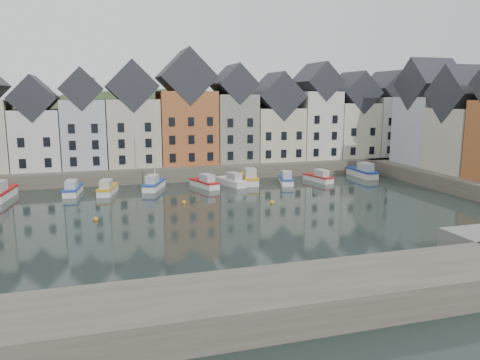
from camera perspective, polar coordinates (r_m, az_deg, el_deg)
name	(u,v)px	position (r m, az deg, el deg)	size (l,w,h in m)	color
ground	(235,218)	(49.14, -0.60, -4.63)	(260.00, 260.00, 0.00)	black
far_quay	(185,167)	(77.65, -6.75, 1.57)	(90.00, 16.00, 2.00)	#4C463A
near_wall	(170,314)	(26.53, -8.50, -15.86)	(50.00, 6.00, 2.00)	#4C463A
hillside	(166,234)	(106.95, -8.97, -6.49)	(153.60, 70.40, 64.00)	#22361B
far_terrace	(206,119)	(75.52, -4.19, 7.38)	(72.37, 8.16, 17.78)	beige
right_terrace	(467,123)	(72.90, 25.90, 6.32)	(8.30, 24.25, 16.36)	#ACB3BF
mooring_buoys	(188,208)	(53.27, -6.34, -3.35)	(20.50, 5.50, 0.50)	orange
boat_a	(0,193)	(64.83, -27.17, -1.41)	(3.00, 7.09, 2.64)	silver
boat_b	(73,189)	(64.30, -19.72, -1.09)	(2.48, 5.80, 2.16)	silver
boat_c	(107,189)	(63.30, -15.86, -1.05)	(3.02, 5.86, 2.15)	silver
boat_d	(154,184)	(64.89, -10.47, -0.48)	(3.90, 6.17, 11.31)	silver
boat_e	(205,183)	(65.23, -4.31, -0.36)	(3.42, 5.84, 2.14)	silver
boat_f	(232,181)	(66.33, -1.01, -0.16)	(3.35, 5.84, 2.14)	silver
boat_g	(250,178)	(68.18, 1.18, 0.22)	(3.24, 6.80, 2.51)	silver
boat_h	(286,179)	(68.34, 5.62, 0.09)	(3.08, 5.71, 2.09)	silver
boat_i	(319,178)	(70.48, 9.58, 0.30)	(2.92, 5.60, 2.06)	silver
boat_j	(363,172)	(75.96, 14.72, 0.94)	(2.23, 6.75, 2.58)	silver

